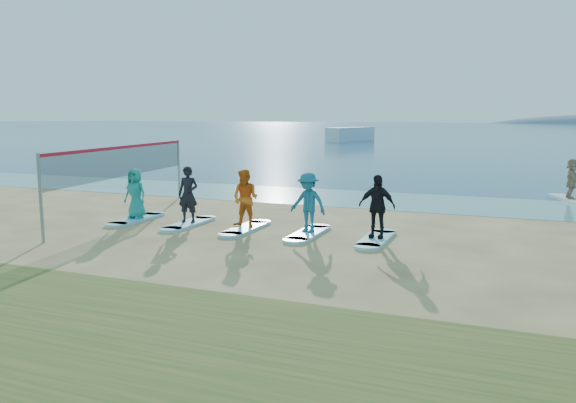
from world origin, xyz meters
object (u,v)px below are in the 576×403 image
at_px(student_1, 188,194).
at_px(surfboard_4, 376,239).
at_px(surfboard_0, 137,219).
at_px(surfboard_2, 246,228).
at_px(surfboard_1, 189,224).
at_px(student_2, 245,198).
at_px(volleyball_net, 124,162).
at_px(boat_offshore_a, 350,141).
at_px(surfboard_3, 308,233).
at_px(paddleboard, 570,200).
at_px(paddleboarder, 572,179).
at_px(student_4, 377,206).
at_px(student_0, 136,193).
at_px(student_3, 308,203).

xyz_separation_m(student_1, surfboard_4, (6.16, 0.00, -0.95)).
bearing_deg(surfboard_0, surfboard_2, 0.00).
height_order(surfboard_0, surfboard_1, same).
bearing_deg(student_2, surfboard_2, 0.00).
xyz_separation_m(volleyball_net, surfboard_2, (5.07, -0.69, -1.86)).
distance_m(surfboard_0, surfboard_4, 8.21).
bearing_deg(volleyball_net, surfboard_2, -7.77).
height_order(boat_offshore_a, surfboard_3, boat_offshore_a).
bearing_deg(paddleboard, paddleboarder, 0.00).
distance_m(boat_offshore_a, student_1, 62.61).
relative_size(paddleboarder, surfboard_3, 0.75).
xyz_separation_m(surfboard_2, surfboard_4, (4.11, 0.00, 0.00)).
bearing_deg(student_4, student_1, -177.48).
bearing_deg(surfboard_1, surfboard_3, 0.00).
relative_size(volleyball_net, surfboard_2, 4.09).
bearing_deg(surfboard_3, student_2, 180.00).
distance_m(paddleboarder, student_0, 17.38).
bearing_deg(student_3, surfboard_0, -169.94).
xyz_separation_m(surfboard_1, student_1, (0.00, 0.00, 0.95)).
distance_m(paddleboard, surfboard_2, 14.29).
relative_size(surfboard_2, surfboard_4, 1.00).
relative_size(volleyball_net, surfboard_3, 4.09).
xyz_separation_m(surfboard_0, student_3, (6.16, 0.00, 0.93)).
relative_size(boat_offshore_a, student_0, 5.16).
xyz_separation_m(paddleboard, surfboard_2, (-9.86, -10.35, -0.01)).
bearing_deg(student_1, paddleboard, 32.68).
relative_size(student_2, surfboard_4, 0.81).
relative_size(surfboard_1, surfboard_3, 1.00).
xyz_separation_m(paddleboarder, surfboard_0, (-13.97, -10.35, -0.90)).
xyz_separation_m(paddleboarder, surfboard_3, (-7.81, -10.35, -0.90)).
relative_size(student_1, surfboard_4, 0.83).
bearing_deg(paddleboarder, surfboard_1, 124.98).
relative_size(paddleboard, surfboard_1, 1.36).
relative_size(student_1, student_4, 1.02).
relative_size(student_0, surfboard_4, 0.76).
height_order(student_0, student_4, student_4).
bearing_deg(boat_offshore_a, paddleboarder, -45.55).
height_order(student_0, surfboard_4, student_0).
bearing_deg(student_0, surfboard_1, 3.20).
relative_size(paddleboarder, student_4, 0.92).
bearing_deg(student_0, student_4, 3.20).
distance_m(paddleboard, surfboard_0, 17.38).
bearing_deg(student_1, student_2, -8.29).
bearing_deg(surfboard_2, surfboard_3, 0.00).
height_order(surfboard_2, student_4, student_4).
bearing_deg(student_1, volleyball_net, 158.81).
height_order(paddleboarder, surfboard_3, paddleboarder).
distance_m(surfboard_1, student_4, 6.23).
xyz_separation_m(student_0, surfboard_1, (2.05, 0.00, -0.88)).
distance_m(surfboard_2, surfboard_4, 4.11).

